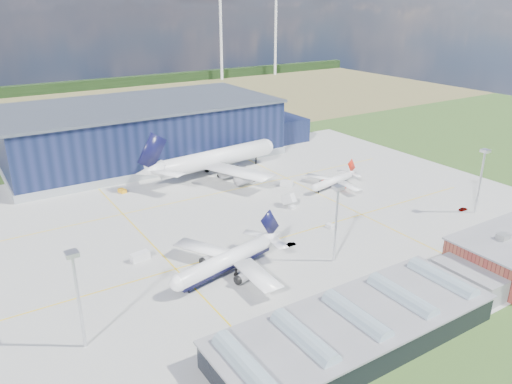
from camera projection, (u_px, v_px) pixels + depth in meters
name	position (u px, v px, depth m)	size (l,w,h in m)	color
ground	(249.00, 231.00, 161.23)	(600.00, 600.00, 0.00)	#30531F
apron	(233.00, 220.00, 169.09)	(220.00, 160.00, 0.08)	#A3A39D
farmland	(76.00, 111.00, 334.24)	(600.00, 220.00, 0.01)	olive
treeline	(50.00, 88.00, 395.71)	(600.00, 8.00, 8.00)	black
hangar	(147.00, 133.00, 233.00)	(145.00, 62.00, 26.10)	#0F1834
glass_concourse	(367.00, 322.00, 109.48)	(78.00, 23.00, 8.60)	black
light_mast_west	(76.00, 285.00, 102.00)	(2.60, 2.60, 23.00)	silver
light_mast_center	(337.00, 212.00, 137.07)	(2.60, 2.60, 23.00)	silver
light_mast_east	(482.00, 171.00, 169.64)	(2.60, 2.60, 23.00)	silver
airliner_navy	(225.00, 253.00, 133.33)	(40.58, 39.70, 13.23)	white
airliner_red	(333.00, 177.00, 196.32)	(27.82, 27.22, 9.07)	white
airliner_widebody	(217.00, 149.00, 209.60)	(68.15, 66.67, 22.22)	white
gse_tug_a	(382.00, 281.00, 131.25)	(1.92, 3.14, 1.31)	orange
gse_tug_b	(224.00, 258.00, 143.09)	(2.17, 3.25, 1.41)	orange
gse_van_a	(140.00, 256.00, 142.70)	(2.38, 5.46, 2.38)	silver
gse_cart_a	(330.00, 226.00, 163.47)	(1.80, 2.70, 1.17)	silver
gse_van_b	(287.00, 184.00, 199.11)	(2.31, 5.05, 2.31)	silver
gse_tug_c	(122.00, 191.00, 192.83)	(2.10, 3.35, 1.47)	orange
gse_van_c	(417.00, 265.00, 137.67)	(2.64, 5.51, 2.64)	silver
airstair	(288.00, 202.00, 180.03)	(2.12, 5.30, 3.39)	silver
car_a	(463.00, 209.00, 176.51)	(1.40, 3.48, 1.18)	#99999E
car_b	(291.00, 244.00, 151.26)	(1.11, 3.18, 1.05)	#99999E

